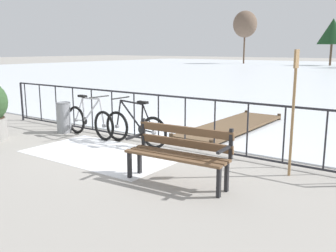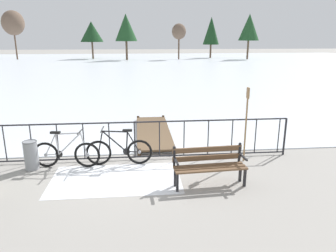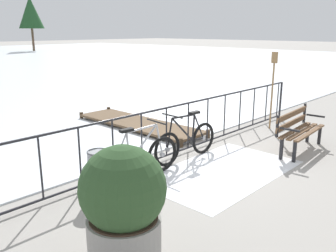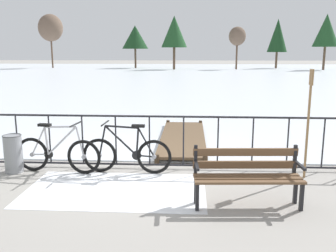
# 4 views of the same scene
# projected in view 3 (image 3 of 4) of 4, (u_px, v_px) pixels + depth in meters

# --- Properties ---
(ground_plane) EXTENTS (160.00, 160.00, 0.00)m
(ground_plane) POSITION_uv_depth(u_px,v_px,m) (177.00, 155.00, 7.52)
(ground_plane) COLOR #9E9991
(snow_patch) EXTENTS (3.00, 1.75, 0.01)m
(snow_patch) POSITION_uv_depth(u_px,v_px,m) (222.00, 171.00, 6.65)
(snow_patch) COLOR white
(snow_patch) RESTS_ON ground
(railing_fence) EXTENTS (9.06, 0.06, 1.07)m
(railing_fence) POSITION_uv_depth(u_px,v_px,m) (178.00, 129.00, 7.38)
(railing_fence) COLOR #232328
(railing_fence) RESTS_ON ground
(bicycle_near_railing) EXTENTS (1.71, 0.52, 0.97)m
(bicycle_near_railing) POSITION_uv_depth(u_px,v_px,m) (138.00, 159.00, 6.22)
(bicycle_near_railing) COLOR black
(bicycle_near_railing) RESTS_ON ground
(bicycle_second) EXTENTS (1.71, 0.52, 0.97)m
(bicycle_second) POSITION_uv_depth(u_px,v_px,m) (186.00, 142.00, 7.19)
(bicycle_second) COLOR black
(bicycle_second) RESTS_ON ground
(park_bench) EXTENTS (1.63, 0.59, 0.89)m
(park_bench) POSITION_uv_depth(u_px,v_px,m) (298.00, 127.00, 7.70)
(park_bench) COLOR brown
(park_bench) RESTS_ON ground
(planter_with_shrub) EXTENTS (0.97, 0.97, 1.32)m
(planter_with_shrub) POSITION_uv_depth(u_px,v_px,m) (123.00, 202.00, 3.98)
(planter_with_shrub) COLOR gray
(planter_with_shrub) RESTS_ON ground
(trash_bin) EXTENTS (0.35, 0.35, 0.73)m
(trash_bin) POSITION_uv_depth(u_px,v_px,m) (99.00, 173.00, 5.60)
(trash_bin) COLOR gray
(trash_bin) RESTS_ON ground
(oar_upright) EXTENTS (0.04, 0.16, 1.98)m
(oar_upright) POSITION_uv_depth(u_px,v_px,m) (273.00, 85.00, 9.27)
(oar_upright) COLOR #937047
(oar_upright) RESTS_ON ground
(wooden_dock) EXTENTS (1.10, 3.93, 0.20)m
(wooden_dock) POSITION_uv_depth(u_px,v_px,m) (139.00, 123.00, 9.62)
(wooden_dock) COLOR brown
(wooden_dock) RESTS_ON ground
(tree_far_east) EXTENTS (2.96, 2.96, 6.41)m
(tree_far_east) POSITION_uv_depth(u_px,v_px,m) (31.00, 13.00, 43.65)
(tree_far_east) COLOR brown
(tree_far_east) RESTS_ON ground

